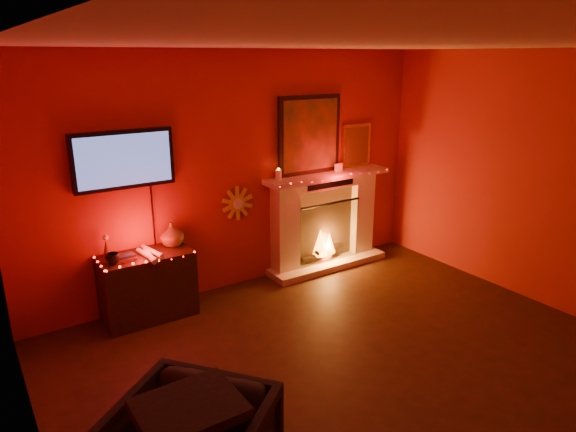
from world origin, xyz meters
The scene contains 5 objects.
room centered at (0.00, 0.00, 1.35)m, with size 5.00×5.00×5.00m.
fireplace centered at (1.14, 2.39, 0.72)m, with size 1.72×0.40×2.18m.
tv centered at (-1.30, 2.45, 1.65)m, with size 1.00×0.07×1.24m.
sunburst_clock centered at (-0.05, 2.48, 1.00)m, with size 0.40×0.03×0.40m.
console_table centered at (-1.22, 2.26, 0.39)m, with size 0.92×0.55×0.96m.
Camera 1 is at (-2.69, -2.57, 2.63)m, focal length 32.00 mm.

